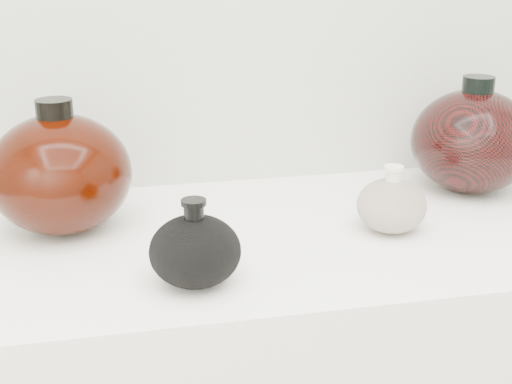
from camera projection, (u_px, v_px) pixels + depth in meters
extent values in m
cube|color=white|center=(253.00, 243.00, 1.07)|extent=(1.20, 0.50, 0.03)
ellipsoid|color=black|center=(195.00, 251.00, 0.89)|extent=(0.15, 0.15, 0.09)
cylinder|color=black|center=(194.00, 213.00, 0.88)|extent=(0.03, 0.03, 0.03)
cylinder|color=black|center=(194.00, 202.00, 0.87)|extent=(0.04, 0.04, 0.01)
ellipsoid|color=beige|center=(391.00, 206.00, 1.06)|extent=(0.13, 0.13, 0.08)
cylinder|color=beige|center=(393.00, 176.00, 1.04)|extent=(0.03, 0.03, 0.02)
cylinder|color=beige|center=(394.00, 168.00, 1.04)|extent=(0.04, 0.04, 0.01)
ellipsoid|color=black|center=(61.00, 174.00, 1.05)|extent=(0.26, 0.26, 0.18)
cylinder|color=black|center=(54.00, 111.00, 1.02)|extent=(0.07, 0.07, 0.03)
ellipsoid|color=black|center=(472.00, 141.00, 1.22)|extent=(0.21, 0.21, 0.18)
cylinder|color=black|center=(478.00, 86.00, 1.19)|extent=(0.05, 0.05, 0.03)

